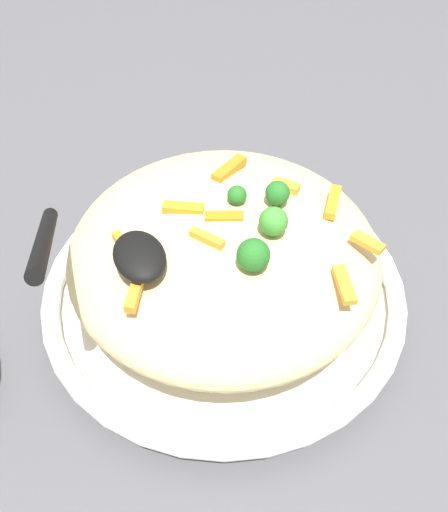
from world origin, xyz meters
TOP-DOWN VIEW (x-y plane):
  - ground_plane at (0.00, 0.00)m, footprint 2.40×2.40m
  - serving_bowl at (0.00, 0.00)m, footprint 0.34×0.34m
  - pasta_mound at (0.00, 0.00)m, footprint 0.28×0.28m
  - carrot_piece_0 at (-0.06, 0.03)m, footprint 0.03×0.04m
  - carrot_piece_1 at (-0.02, -0.03)m, footprint 0.03×0.04m
  - carrot_piece_2 at (0.00, -0.00)m, footprint 0.02×0.03m
  - carrot_piece_3 at (0.02, -0.02)m, footprint 0.03×0.02m
  - carrot_piece_4 at (0.07, 0.10)m, footprint 0.03×0.02m
  - carrot_piece_5 at (0.01, 0.10)m, footprint 0.04×0.03m
  - carrot_piece_6 at (0.05, -0.09)m, footprint 0.03×0.02m
  - carrot_piece_7 at (-0.02, 0.07)m, footprint 0.03×0.02m
  - carrot_piece_8 at (-0.00, -0.08)m, footprint 0.04×0.02m
  - carrot_piece_9 at (0.10, 0.06)m, footprint 0.04×0.02m
  - broccoli_floret_0 at (-0.01, 0.02)m, footprint 0.02×0.02m
  - broccoli_floret_1 at (0.00, 0.05)m, footprint 0.02×0.02m
  - broccoli_floret_2 at (0.03, 0.03)m, footprint 0.02×0.02m
  - broccoli_floret_3 at (0.06, 0.00)m, footprint 0.03×0.03m
  - serving_spoon at (0.02, -0.10)m, footprint 0.14×0.10m

SIDE VIEW (x-z plane):
  - ground_plane at x=0.00m, z-range 0.00..0.00m
  - serving_bowl at x=0.00m, z-range 0.00..0.04m
  - pasta_mound at x=0.00m, z-range 0.04..0.12m
  - carrot_piece_9 at x=0.10m, z-range 0.11..0.12m
  - carrot_piece_4 at x=0.07m, z-range 0.11..0.12m
  - carrot_piece_8 at x=0.00m, z-range 0.11..0.12m
  - carrot_piece_5 at x=0.01m, z-range 0.11..0.12m
  - carrot_piece_6 at x=0.05m, z-range 0.11..0.12m
  - carrot_piece_7 at x=-0.02m, z-range 0.11..0.12m
  - carrot_piece_0 at x=-0.06m, z-range 0.11..0.12m
  - carrot_piece_2 at x=0.00m, z-range 0.12..0.12m
  - carrot_piece_1 at x=-0.02m, z-range 0.12..0.12m
  - carrot_piece_3 at x=0.02m, z-range 0.12..0.12m
  - broccoli_floret_0 at x=-0.01m, z-range 0.12..0.14m
  - broccoli_floret_1 at x=0.00m, z-range 0.12..0.14m
  - broccoli_floret_3 at x=0.06m, z-range 0.11..0.14m
  - broccoli_floret_2 at x=0.03m, z-range 0.12..0.14m
  - serving_spoon at x=0.02m, z-range 0.10..0.18m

